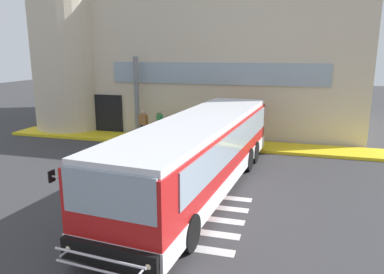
{
  "coord_description": "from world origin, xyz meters",
  "views": [
    {
      "loc": [
        5.45,
        -14.47,
        5.07
      ],
      "look_at": [
        1.33,
        0.15,
        1.5
      ],
      "focal_mm": 34.6,
      "sensor_mm": 36.0,
      "label": 1
    }
  ],
  "objects_px": {
    "passenger_near_column": "(144,122)",
    "safety_bollard_yellow": "(216,142)",
    "entry_support_column": "(137,96)",
    "bus_main_foreground": "(200,155)",
    "passenger_by_doorway": "(160,123)"
  },
  "relations": [
    {
      "from": "bus_main_foreground",
      "to": "passenger_near_column",
      "type": "distance_m",
      "value": 8.01
    },
    {
      "from": "passenger_by_doorway",
      "to": "bus_main_foreground",
      "type": "bearing_deg",
      "value": -58.53
    },
    {
      "from": "passenger_by_doorway",
      "to": "entry_support_column",
      "type": "bearing_deg",
      "value": 159.76
    },
    {
      "from": "passenger_by_doorway",
      "to": "safety_bollard_yellow",
      "type": "height_order",
      "value": "passenger_by_doorway"
    },
    {
      "from": "entry_support_column",
      "to": "safety_bollard_yellow",
      "type": "xyz_separation_m",
      "value": [
        5.15,
        -1.8,
        -1.99
      ]
    },
    {
      "from": "passenger_near_column",
      "to": "passenger_by_doorway",
      "type": "distance_m",
      "value": 0.91
    },
    {
      "from": "passenger_near_column",
      "to": "safety_bollard_yellow",
      "type": "xyz_separation_m",
      "value": [
        4.35,
        -0.84,
        -0.66
      ]
    },
    {
      "from": "entry_support_column",
      "to": "bus_main_foreground",
      "type": "relative_size",
      "value": 0.36
    },
    {
      "from": "entry_support_column",
      "to": "bus_main_foreground",
      "type": "xyz_separation_m",
      "value": [
        5.72,
        -7.27,
        -1.1
      ]
    },
    {
      "from": "bus_main_foreground",
      "to": "safety_bollard_yellow",
      "type": "bearing_deg",
      "value": 96.0
    },
    {
      "from": "passenger_near_column",
      "to": "passenger_by_doorway",
      "type": "height_order",
      "value": "same"
    },
    {
      "from": "entry_support_column",
      "to": "safety_bollard_yellow",
      "type": "height_order",
      "value": "entry_support_column"
    },
    {
      "from": "passenger_near_column",
      "to": "safety_bollard_yellow",
      "type": "height_order",
      "value": "passenger_near_column"
    },
    {
      "from": "passenger_near_column",
      "to": "passenger_by_doorway",
      "type": "relative_size",
      "value": 1.0
    },
    {
      "from": "entry_support_column",
      "to": "bus_main_foreground",
      "type": "distance_m",
      "value": 9.32
    }
  ]
}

